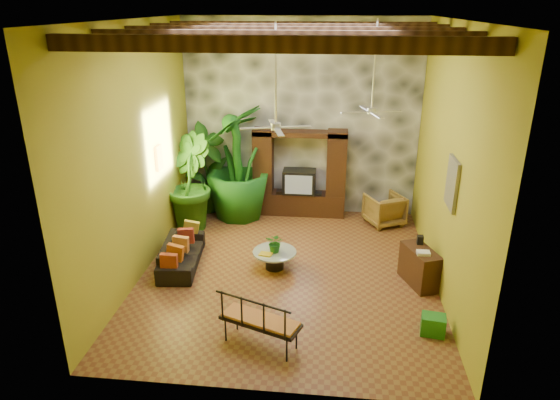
# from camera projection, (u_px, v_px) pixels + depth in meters

# --- Properties ---
(ground) EXTENTS (7.00, 7.00, 0.00)m
(ground) POSITION_uv_depth(u_px,v_px,m) (288.00, 271.00, 10.51)
(ground) COLOR brown
(ground) RESTS_ON ground
(ceiling) EXTENTS (6.00, 7.00, 0.02)m
(ceiling) POSITION_uv_depth(u_px,v_px,m) (290.00, 20.00, 8.67)
(ceiling) COLOR silver
(ceiling) RESTS_ON back_wall
(back_wall) EXTENTS (6.00, 0.02, 5.00)m
(back_wall) POSITION_uv_depth(u_px,v_px,m) (301.00, 119.00, 12.82)
(back_wall) COLOR #A39A25
(back_wall) RESTS_ON ground
(left_wall) EXTENTS (0.02, 7.00, 5.00)m
(left_wall) POSITION_uv_depth(u_px,v_px,m) (138.00, 153.00, 9.89)
(left_wall) COLOR #A39A25
(left_wall) RESTS_ON ground
(right_wall) EXTENTS (0.02, 7.00, 5.00)m
(right_wall) POSITION_uv_depth(u_px,v_px,m) (449.00, 163.00, 9.29)
(right_wall) COLOR #A39A25
(right_wall) RESTS_ON ground
(stone_accent_wall) EXTENTS (5.98, 0.10, 4.98)m
(stone_accent_wall) POSITION_uv_depth(u_px,v_px,m) (301.00, 119.00, 12.77)
(stone_accent_wall) COLOR #393D41
(stone_accent_wall) RESTS_ON ground
(ceiling_beams) EXTENTS (5.95, 5.36, 0.22)m
(ceiling_beams) POSITION_uv_depth(u_px,v_px,m) (290.00, 33.00, 8.75)
(ceiling_beams) COLOR #331D10
(ceiling_beams) RESTS_ON ceiling
(entertainment_center) EXTENTS (2.40, 0.55, 2.30)m
(entertainment_center) POSITION_uv_depth(u_px,v_px,m) (299.00, 180.00, 13.05)
(entertainment_center) COLOR #321A0D
(entertainment_center) RESTS_ON ground
(ceiling_fan_front) EXTENTS (1.28, 1.28, 1.86)m
(ceiling_fan_front) POSITION_uv_depth(u_px,v_px,m) (276.00, 115.00, 8.91)
(ceiling_fan_front) COLOR silver
(ceiling_fan_front) RESTS_ON ceiling
(ceiling_fan_back) EXTENTS (1.28, 1.28, 1.86)m
(ceiling_fan_back) POSITION_uv_depth(u_px,v_px,m) (372.00, 101.00, 10.20)
(ceiling_fan_back) COLOR silver
(ceiling_fan_back) RESTS_ON ceiling
(wall_art_mask) EXTENTS (0.06, 0.32, 0.55)m
(wall_art_mask) POSITION_uv_depth(u_px,v_px,m) (159.00, 158.00, 10.96)
(wall_art_mask) COLOR gold
(wall_art_mask) RESTS_ON left_wall
(wall_art_painting) EXTENTS (0.06, 0.70, 0.90)m
(wall_art_painting) POSITION_uv_depth(u_px,v_px,m) (452.00, 183.00, 8.81)
(wall_art_painting) COLOR #225D7E
(wall_art_painting) RESTS_ON right_wall
(sofa) EXTENTS (0.92, 1.94, 0.55)m
(sofa) POSITION_uv_depth(u_px,v_px,m) (182.00, 253.00, 10.68)
(sofa) COLOR black
(sofa) RESTS_ON ground
(wicker_armchair) EXTENTS (1.14, 1.15, 0.78)m
(wicker_armchair) POSITION_uv_depth(u_px,v_px,m) (384.00, 209.00, 12.65)
(wicker_armchair) COLOR olive
(wicker_armchair) RESTS_ON ground
(tall_plant_a) EXTENTS (1.53, 1.45, 2.41)m
(tall_plant_a) POSITION_uv_depth(u_px,v_px,m) (206.00, 169.00, 13.12)
(tall_plant_a) COLOR #1E5616
(tall_plant_a) RESTS_ON ground
(tall_plant_b) EXTENTS (1.49, 1.61, 2.36)m
(tall_plant_b) POSITION_uv_depth(u_px,v_px,m) (188.00, 182.00, 12.21)
(tall_plant_b) COLOR #265F19
(tall_plant_b) RESTS_ON ground
(tall_plant_c) EXTENTS (2.00, 2.00, 2.95)m
(tall_plant_c) POSITION_uv_depth(u_px,v_px,m) (238.00, 163.00, 12.70)
(tall_plant_c) COLOR #185A17
(tall_plant_c) RESTS_ON ground
(coffee_table) EXTENTS (0.92, 0.92, 0.40)m
(coffee_table) POSITION_uv_depth(u_px,v_px,m) (275.00, 257.00, 10.55)
(coffee_table) COLOR black
(coffee_table) RESTS_ON ground
(centerpiece_plant) EXTENTS (0.46, 0.43, 0.42)m
(centerpiece_plant) POSITION_uv_depth(u_px,v_px,m) (275.00, 243.00, 10.40)
(centerpiece_plant) COLOR #1F641A
(centerpiece_plant) RESTS_ON coffee_table
(yellow_tray) EXTENTS (0.29, 0.24, 0.03)m
(yellow_tray) POSITION_uv_depth(u_px,v_px,m) (266.00, 254.00, 10.35)
(yellow_tray) COLOR gold
(yellow_tray) RESTS_ON coffee_table
(iron_bench) EXTENTS (1.40, 0.95, 0.57)m
(iron_bench) POSITION_uv_depth(u_px,v_px,m) (260.00, 319.00, 7.99)
(iron_bench) COLOR black
(iron_bench) RESTS_ON ground
(side_console) EXTENTS (0.74, 1.04, 0.76)m
(side_console) POSITION_uv_depth(u_px,v_px,m) (420.00, 267.00, 9.93)
(side_console) COLOR #351A10
(side_console) RESTS_ON ground
(green_bin) EXTENTS (0.44, 0.36, 0.35)m
(green_bin) POSITION_uv_depth(u_px,v_px,m) (433.00, 325.00, 8.47)
(green_bin) COLOR #1B6721
(green_bin) RESTS_ON ground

